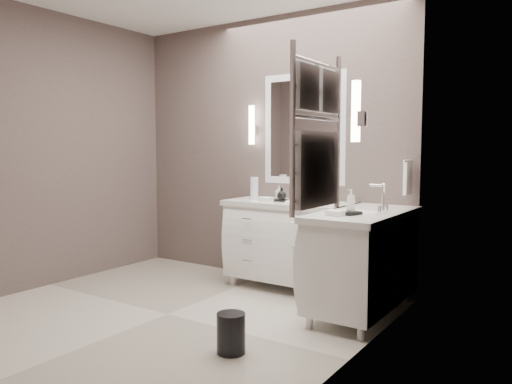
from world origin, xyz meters
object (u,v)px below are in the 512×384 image
Objects in this scene: vanity_back at (290,239)px; towel_ladder at (316,142)px; vanity_right at (363,256)px; waste_bin at (231,333)px.

towel_ladder is (1.10, -1.63, 0.91)m from vanity_back.
vanity_back is 1.38× the size of towel_ladder.
vanity_back is at bearing 124.10° from towel_ladder.
towel_ladder is (0.23, -1.30, 0.91)m from vanity_right.
waste_bin is at bearing -109.06° from vanity_right.
vanity_back is 1.00× the size of vanity_right.
vanity_right is 1.60m from towel_ladder.
towel_ladder is 3.35× the size of waste_bin.
towel_ladder is at bearing -6.10° from waste_bin.
towel_ladder is at bearing -55.90° from vanity_back.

